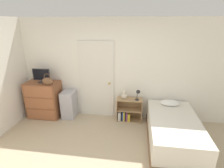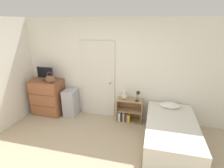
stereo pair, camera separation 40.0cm
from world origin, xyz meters
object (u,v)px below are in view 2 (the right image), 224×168
(storage_bin, at_px, (71,102))
(desk_lamp, at_px, (138,94))
(dresser, at_px, (48,97))
(teddy_bear, at_px, (124,95))
(bed, at_px, (171,134))
(handbag, at_px, (50,79))
(tv, at_px, (45,73))
(bookshelf, at_px, (128,112))

(storage_bin, relative_size, desk_lamp, 2.66)
(dresser, height_order, teddy_bear, dresser)
(dresser, distance_m, bed, 3.29)
(handbag, bearing_deg, dresser, 147.87)
(handbag, distance_m, desk_lamp, 2.24)
(storage_bin, relative_size, teddy_bear, 3.06)
(storage_bin, xyz_separation_m, bed, (2.56, -0.71, -0.08))
(desk_lamp, height_order, bed, desk_lamp)
(tv, bearing_deg, storage_bin, 3.44)
(handbag, xyz_separation_m, storage_bin, (0.41, 0.21, -0.70))
(bookshelf, bearing_deg, storage_bin, -178.04)
(bookshelf, xyz_separation_m, desk_lamp, (0.24, -0.04, 0.56))
(tv, distance_m, desk_lamp, 2.48)
(bookshelf, xyz_separation_m, teddy_bear, (-0.10, -0.00, 0.46))
(dresser, relative_size, handbag, 3.35)
(dresser, xyz_separation_m, bookshelf, (2.22, 0.11, -0.25))
(dresser, xyz_separation_m, handbag, (0.25, -0.16, 0.58))
(teddy_bear, xyz_separation_m, desk_lamp, (0.34, -0.04, 0.09))
(dresser, relative_size, teddy_bear, 4.09)
(bed, bearing_deg, desk_lamp, 136.78)
(dresser, height_order, bed, dresser)
(handbag, height_order, desk_lamp, handbag)
(tv, distance_m, bed, 3.40)
(teddy_bear, bearing_deg, bookshelf, 0.38)
(dresser, distance_m, storage_bin, 0.67)
(storage_bin, height_order, teddy_bear, teddy_bear)
(handbag, xyz_separation_m, desk_lamp, (2.21, 0.22, -0.27))
(tv, height_order, bed, tv)
(bookshelf, height_order, desk_lamp, desk_lamp)
(tv, bearing_deg, bed, -11.69)
(tv, bearing_deg, teddy_bear, 2.49)
(handbag, distance_m, teddy_bear, 1.92)
(dresser, relative_size, storage_bin, 1.34)
(dresser, height_order, storage_bin, dresser)
(handbag, xyz_separation_m, bed, (2.97, -0.50, -0.79))
(dresser, distance_m, tv, 0.67)
(bookshelf, relative_size, teddy_bear, 2.73)
(bookshelf, height_order, bed, bed)
(dresser, height_order, handbag, handbag)
(tv, bearing_deg, desk_lamp, 1.16)
(bookshelf, xyz_separation_m, bed, (1.00, -0.76, 0.04))
(teddy_bear, height_order, bed, teddy_bear)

